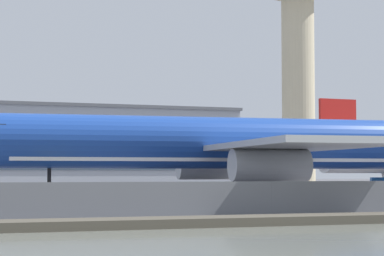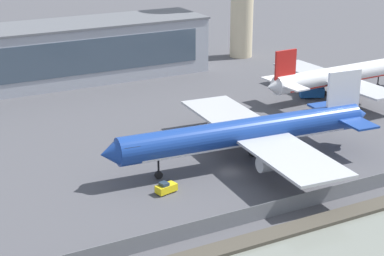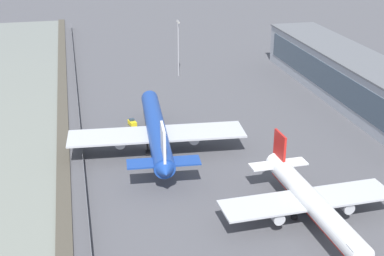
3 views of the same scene
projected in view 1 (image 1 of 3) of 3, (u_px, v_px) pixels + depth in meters
name	position (u px, v px, depth m)	size (l,w,h in m)	color
ground_plane	(190.00, 208.00, 62.03)	(500.00, 500.00, 0.00)	#4C4C51
shoreline_seawall	(306.00, 219.00, 42.69)	(320.00, 3.00, 0.50)	#474238
perimeter_fence	(272.00, 200.00, 47.00)	(280.00, 0.10, 2.37)	slate
cargo_jet_blue	(233.00, 145.00, 65.39)	(48.77, 42.09, 13.92)	#193D93
baggage_tug	(42.00, 201.00, 55.93)	(3.47, 2.25, 1.80)	yellow
control_tower	(298.00, 52.00, 140.55)	(12.26, 12.26, 44.76)	#C6B793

